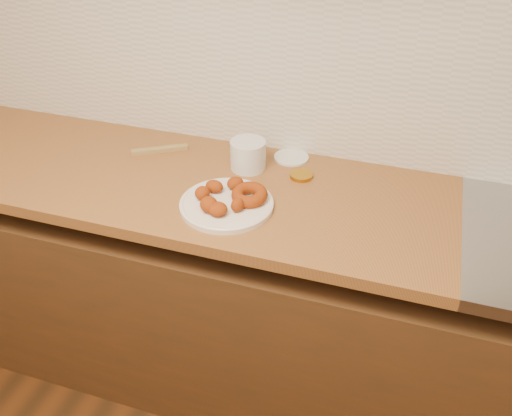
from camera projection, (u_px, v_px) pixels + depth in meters
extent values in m
cube|color=tan|center=(325.00, 23.00, 1.67)|extent=(4.00, 0.02, 2.70)
cube|color=#522E16|center=(288.00, 314.00, 1.97)|extent=(3.60, 0.60, 0.77)
cube|color=olive|center=(110.00, 170.00, 1.86)|extent=(2.30, 0.62, 0.04)
cube|color=beige|center=(321.00, 71.00, 1.74)|extent=(3.60, 0.02, 0.60)
cylinder|color=silver|center=(227.00, 205.00, 1.63)|extent=(0.28, 0.28, 0.02)
torus|color=#853000|center=(249.00, 195.00, 1.63)|extent=(0.12, 0.12, 0.05)
ellipsoid|color=#853000|center=(214.00, 186.00, 1.67)|extent=(0.06, 0.05, 0.04)
ellipsoid|color=#853000|center=(202.00, 193.00, 1.63)|extent=(0.05, 0.05, 0.04)
ellipsoid|color=#853000|center=(209.00, 204.00, 1.58)|extent=(0.08, 0.08, 0.05)
ellipsoid|color=#853000|center=(218.00, 209.00, 1.56)|extent=(0.07, 0.06, 0.04)
ellipsoid|color=#853000|center=(235.00, 183.00, 1.68)|extent=(0.07, 0.07, 0.04)
ellipsoid|color=#853000|center=(237.00, 205.00, 1.58)|extent=(0.05, 0.05, 0.04)
cylinder|color=silver|center=(248.00, 155.00, 1.80)|extent=(0.12, 0.12, 0.10)
cylinder|color=silver|center=(291.00, 157.00, 1.88)|extent=(0.14, 0.14, 0.01)
cylinder|color=#A87719|center=(301.00, 175.00, 1.77)|extent=(0.08, 0.08, 0.01)
cube|color=olive|center=(160.00, 150.00, 1.92)|extent=(0.18, 0.12, 0.02)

